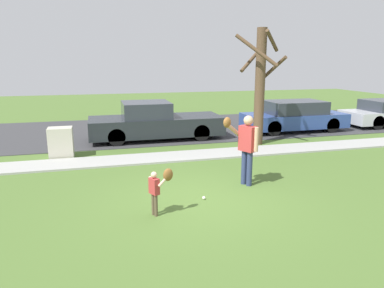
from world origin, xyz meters
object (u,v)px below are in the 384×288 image
Objects in this scene: person_adult at (246,143)px; parked_wagon_blue at (294,116)px; person_child at (159,185)px; street_tree_near at (260,83)px; parked_pickup_dark at (154,122)px; baseball at (204,198)px; utility_cabinet at (61,143)px.

parked_wagon_blue is (4.91, 6.01, -0.42)m from person_adult.
street_tree_near is at bearing 22.88° from person_child.
parked_wagon_blue is at bearing 0.48° from parked_pickup_dark.
person_adult reaches higher than parked_pickup_dark.
street_tree_near is 0.93× the size of parked_wagon_blue.
person_adult is 7.77m from parked_wagon_blue.
person_child is 10.28m from parked_wagon_blue.
utility_cabinet reaches higher than baseball.
utility_cabinet is (-3.41, 4.62, 0.46)m from baseball.
person_child is 0.19× the size of parked_pickup_dark.
baseball is 0.08× the size of utility_cabinet.
parked_wagon_blue is at bearing 12.10° from utility_cabinet.
person_child is 0.22× the size of parked_wagon_blue.
baseball is 0.01× the size of parked_pickup_dark.
street_tree_near is (6.97, 0.15, 1.77)m from utility_cabinet.
baseball is at bearing -53.62° from utility_cabinet.
person_child is 0.99× the size of utility_cabinet.
person_child is at bearing -131.28° from street_tree_near.
parked_wagon_blue is at bearing -155.07° from person_adult.
baseball is 6.66m from parked_pickup_dark.
utility_cabinet is at bearing -149.07° from parked_pickup_dark.
person_adult is at bearing 27.65° from baseball.
street_tree_near reaches higher than utility_cabinet.
street_tree_near reaches higher than baseball.
utility_cabinet is at bearing 88.06° from person_child.
utility_cabinet is at bearing -178.81° from street_tree_near.
parked_wagon_blue reaches higher than utility_cabinet.
baseball is 0.02× the size of parked_wagon_blue.
person_child is at bearing -98.32° from parked_pickup_dark.
parked_wagon_blue reaches higher than baseball.
utility_cabinet is 0.23× the size of street_tree_near.
street_tree_near reaches higher than parked_wagon_blue.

